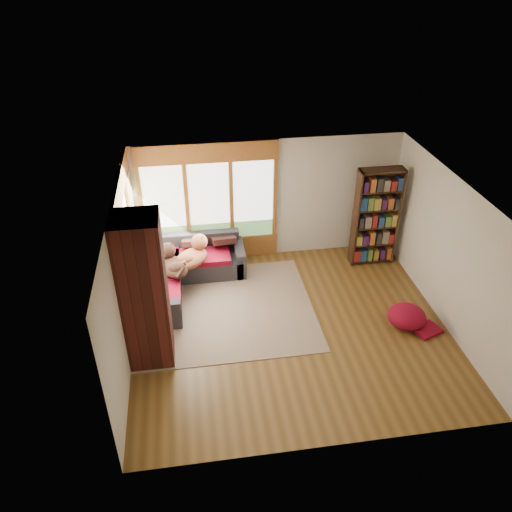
{
  "coord_description": "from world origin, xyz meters",
  "views": [
    {
      "loc": [
        -1.62,
        -6.65,
        5.87
      ],
      "look_at": [
        -0.47,
        0.96,
        0.95
      ],
      "focal_mm": 35.0,
      "sensor_mm": 36.0,
      "label": 1
    }
  ],
  "objects_px": {
    "sectional_sofa": "(177,270)",
    "bookshelf": "(376,217)",
    "pouf": "(407,316)",
    "dog_brindle": "(172,260)",
    "brick_chimney": "(144,293)",
    "area_rug": "(213,310)",
    "dog_tan": "(193,251)"
  },
  "relations": [
    {
      "from": "dog_tan",
      "to": "brick_chimney",
      "type": "bearing_deg",
      "value": -162.08
    },
    {
      "from": "area_rug",
      "to": "dog_tan",
      "type": "bearing_deg",
      "value": 107.26
    },
    {
      "from": "area_rug",
      "to": "bookshelf",
      "type": "xyz_separation_m",
      "value": [
        3.47,
        1.19,
        1.05
      ]
    },
    {
      "from": "dog_tan",
      "to": "dog_brindle",
      "type": "height_order",
      "value": "dog_tan"
    },
    {
      "from": "dog_tan",
      "to": "sectional_sofa",
      "type": "bearing_deg",
      "value": 111.34
    },
    {
      "from": "bookshelf",
      "to": "brick_chimney",
      "type": "bearing_deg",
      "value": -153.89
    },
    {
      "from": "sectional_sofa",
      "to": "dog_brindle",
      "type": "relative_size",
      "value": 2.45
    },
    {
      "from": "bookshelf",
      "to": "dog_brindle",
      "type": "height_order",
      "value": "bookshelf"
    },
    {
      "from": "sectional_sofa",
      "to": "dog_brindle",
      "type": "xyz_separation_m",
      "value": [
        -0.06,
        -0.35,
        0.45
      ]
    },
    {
      "from": "brick_chimney",
      "to": "area_rug",
      "type": "height_order",
      "value": "brick_chimney"
    },
    {
      "from": "brick_chimney",
      "to": "dog_tan",
      "type": "bearing_deg",
      "value": 67.82
    },
    {
      "from": "pouf",
      "to": "dog_tan",
      "type": "relative_size",
      "value": 0.72
    },
    {
      "from": "pouf",
      "to": "dog_brindle",
      "type": "distance_m",
      "value": 4.41
    },
    {
      "from": "dog_tan",
      "to": "pouf",
      "type": "bearing_deg",
      "value": -76.11
    },
    {
      "from": "brick_chimney",
      "to": "dog_brindle",
      "type": "xyz_separation_m",
      "value": [
        0.39,
        1.7,
        -0.54
      ]
    },
    {
      "from": "area_rug",
      "to": "dog_tan",
      "type": "xyz_separation_m",
      "value": [
        -0.28,
        0.9,
        0.76
      ]
    },
    {
      "from": "area_rug",
      "to": "dog_tan",
      "type": "relative_size",
      "value": 3.99
    },
    {
      "from": "dog_brindle",
      "to": "pouf",
      "type": "bearing_deg",
      "value": -131.8
    },
    {
      "from": "dog_brindle",
      "to": "bookshelf",
      "type": "bearing_deg",
      "value": -103.44
    },
    {
      "from": "pouf",
      "to": "dog_brindle",
      "type": "height_order",
      "value": "dog_brindle"
    },
    {
      "from": "sectional_sofa",
      "to": "pouf",
      "type": "height_order",
      "value": "sectional_sofa"
    },
    {
      "from": "dog_tan",
      "to": "dog_brindle",
      "type": "relative_size",
      "value": 1.04
    },
    {
      "from": "brick_chimney",
      "to": "pouf",
      "type": "distance_m",
      "value": 4.6
    },
    {
      "from": "bookshelf",
      "to": "dog_brindle",
      "type": "xyz_separation_m",
      "value": [
        -4.15,
        -0.52,
        -0.3
      ]
    },
    {
      "from": "brick_chimney",
      "to": "bookshelf",
      "type": "relative_size",
      "value": 1.23
    },
    {
      "from": "brick_chimney",
      "to": "dog_brindle",
      "type": "relative_size",
      "value": 2.89
    },
    {
      "from": "brick_chimney",
      "to": "sectional_sofa",
      "type": "height_order",
      "value": "brick_chimney"
    },
    {
      "from": "brick_chimney",
      "to": "bookshelf",
      "type": "xyz_separation_m",
      "value": [
        4.54,
        2.22,
        -0.24
      ]
    },
    {
      "from": "bookshelf",
      "to": "dog_brindle",
      "type": "bearing_deg",
      "value": -172.82
    },
    {
      "from": "sectional_sofa",
      "to": "pouf",
      "type": "xyz_separation_m",
      "value": [
        4.02,
        -1.93,
        -0.11
      ]
    },
    {
      "from": "sectional_sofa",
      "to": "bookshelf",
      "type": "distance_m",
      "value": 4.17
    },
    {
      "from": "brick_chimney",
      "to": "bookshelf",
      "type": "distance_m",
      "value": 5.06
    }
  ]
}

